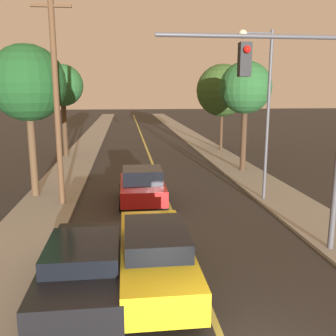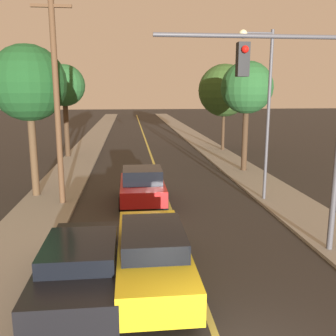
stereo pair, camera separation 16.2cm
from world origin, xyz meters
TOP-DOWN VIEW (x-y plane):
  - road_surface at (0.00, 36.00)m, footprint 8.02×80.00m
  - sidewalk_left at (-5.26, 36.00)m, footprint 2.50×80.00m
  - sidewalk_right at (5.26, 36.00)m, footprint 2.50×80.00m
  - car_near_lane_front at (-1.12, 3.71)m, footprint 1.88×5.19m
  - car_near_lane_second at (-1.12, 10.78)m, footprint 2.03×3.82m
  - car_outer_lane_front at (-2.89, 3.45)m, footprint 2.06×4.71m
  - traffic_signal_mast at (3.15, 4.98)m, footprint 5.48×0.42m
  - streetlamp_right at (4.03, 10.53)m, footprint 1.51×0.36m
  - utility_pole_left at (-4.61, 10.85)m, footprint 1.60×0.24m
  - tree_left_near at (-6.24, 22.99)m, footprint 2.99×2.99m
  - tree_left_far at (-6.04, 12.23)m, footprint 3.36×3.36m
  - tree_right_near at (5.33, 16.72)m, footprint 3.08×3.08m
  - tree_right_far at (6.08, 24.93)m, footprint 4.20×4.20m

SIDE VIEW (x-z plane):
  - road_surface at x=0.00m, z-range 0.00..0.01m
  - sidewalk_left at x=-5.26m, z-range 0.00..0.12m
  - sidewalk_right at x=5.26m, z-range 0.00..0.12m
  - car_outer_lane_front at x=-2.89m, z-range 0.04..1.40m
  - car_near_lane_second at x=-1.12m, z-range -0.01..1.59m
  - car_near_lane_front at x=-1.12m, z-range 0.05..1.58m
  - traffic_signal_mast at x=3.15m, z-range 1.30..7.76m
  - utility_pole_left at x=-4.61m, z-range 0.28..8.95m
  - streetlamp_right at x=4.03m, z-range 1.10..8.38m
  - tree_right_far at x=6.08m, z-range 1.47..8.40m
  - tree_right_near at x=5.33m, z-range 1.79..8.32m
  - tree_left_far at x=-6.04m, z-range 1.80..8.60m
  - tree_left_near at x=-6.24m, z-range 1.90..8.58m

